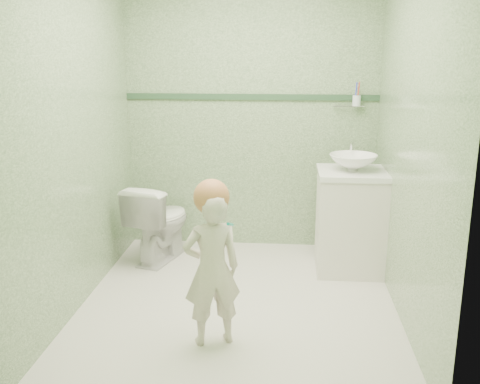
{
  "coord_description": "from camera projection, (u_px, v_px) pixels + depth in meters",
  "views": [
    {
      "loc": [
        0.32,
        -3.51,
        1.75
      ],
      "look_at": [
        0.0,
        0.15,
        0.78
      ],
      "focal_mm": 40.59,
      "sensor_mm": 36.0,
      "label": 1
    }
  ],
  "objects": [
    {
      "name": "ground",
      "position": [
        238.0,
        303.0,
        3.85
      ],
      "size": [
        2.5,
        2.5,
        0.0
      ],
      "primitive_type": "plane",
      "color": "silver",
      "rests_on": "ground"
    },
    {
      "name": "room_shell",
      "position": [
        238.0,
        136.0,
        3.55
      ],
      "size": [
        2.5,
        2.54,
        2.4
      ],
      "color": "gray",
      "rests_on": "ground"
    },
    {
      "name": "trim_stripe",
      "position": [
        251.0,
        97.0,
        4.7
      ],
      "size": [
        2.2,
        0.02,
        0.05
      ],
      "primitive_type": "cube",
      "color": "#2C4C32",
      "rests_on": "room_shell"
    },
    {
      "name": "vanity",
      "position": [
        350.0,
        223.0,
        4.36
      ],
      "size": [
        0.52,
        0.5,
        0.8
      ],
      "primitive_type": "cube",
      "color": "white",
      "rests_on": "ground"
    },
    {
      "name": "counter",
      "position": [
        353.0,
        173.0,
        4.25
      ],
      "size": [
        0.54,
        0.52,
        0.04
      ],
      "primitive_type": "cube",
      "color": "white",
      "rests_on": "vanity"
    },
    {
      "name": "basin",
      "position": [
        353.0,
        162.0,
        4.23
      ],
      "size": [
        0.37,
        0.37,
        0.13
      ],
      "primitive_type": "imported",
      "color": "white",
      "rests_on": "counter"
    },
    {
      "name": "faucet",
      "position": [
        351.0,
        148.0,
        4.39
      ],
      "size": [
        0.03,
        0.13,
        0.18
      ],
      "color": "silver",
      "rests_on": "counter"
    },
    {
      "name": "cup_holder",
      "position": [
        356.0,
        101.0,
        4.58
      ],
      "size": [
        0.26,
        0.07,
        0.21
      ],
      "color": "silver",
      "rests_on": "room_shell"
    },
    {
      "name": "toilet",
      "position": [
        160.0,
        221.0,
        4.6
      ],
      "size": [
        0.55,
        0.74,
        0.67
      ],
      "primitive_type": "imported",
      "rotation": [
        0.0,
        0.0,
        2.85
      ],
      "color": "white",
      "rests_on": "ground"
    },
    {
      "name": "toddler",
      "position": [
        212.0,
        270.0,
        3.23
      ],
      "size": [
        0.41,
        0.34,
        0.95
      ],
      "primitive_type": "imported",
      "rotation": [
        0.0,
        0.0,
        3.5
      ],
      "color": "beige",
      "rests_on": "ground"
    },
    {
      "name": "hair_cap",
      "position": [
        211.0,
        197.0,
        3.14
      ],
      "size": [
        0.21,
        0.21,
        0.21
      ],
      "primitive_type": "sphere",
      "color": "#BD7746",
      "rests_on": "toddler"
    },
    {
      "name": "teal_toothbrush",
      "position": [
        229.0,
        224.0,
        3.05
      ],
      "size": [
        0.1,
        0.14,
        0.08
      ],
      "color": "#0C9A95",
      "rests_on": "toddler"
    }
  ]
}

